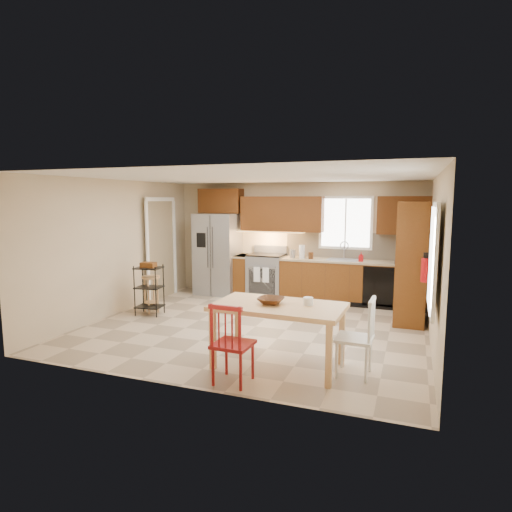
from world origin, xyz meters
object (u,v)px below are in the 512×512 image
object	(u,v)px
refrigerator	(218,254)
table_jar	(308,303)
chair_red	(233,343)
bar_stool	(151,294)
dining_table	(278,336)
pantry	(411,263)
range_stove	(267,276)
fire_extinguisher	(425,270)
utility_cart	(149,290)
table_bowl	(271,304)
chair_white	(354,337)
soap_bottle	(361,257)

from	to	relation	value
refrigerator	table_jar	distance (m)	4.60
chair_red	bar_stool	distance (m)	3.59
dining_table	table_jar	size ratio (longest dim) A/B	11.11
pantry	chair_red	size ratio (longest dim) A/B	2.17
pantry	bar_stool	world-z (taller)	pantry
range_stove	table_jar	world-z (taller)	range_stove
fire_extinguisher	utility_cart	xyz separation A→B (m)	(-4.75, -0.12, -0.63)
table_bowl	utility_cart	bearing A→B (deg)	151.75
fire_extinguisher	chair_white	distance (m)	1.91
table_jar	pantry	bearing A→B (deg)	65.47
pantry	table_jar	distance (m)	2.89
refrigerator	pantry	bearing A→B (deg)	-12.62
refrigerator	soap_bottle	size ratio (longest dim) A/B	9.53
chair_red	chair_white	bearing A→B (deg)	30.34
dining_table	table_jar	bearing A→B (deg)	17.99
refrigerator	table_jar	world-z (taller)	refrigerator
bar_stool	table_jar	bearing A→B (deg)	-12.12
bar_stool	pantry	bearing A→B (deg)	25.45
fire_extinguisher	utility_cart	size ratio (longest dim) A/B	0.38
chair_red	bar_stool	bearing A→B (deg)	140.98
soap_bottle	utility_cart	world-z (taller)	soap_bottle
soap_bottle	table_jar	size ratio (longest dim) A/B	1.29
range_stove	table_jar	size ratio (longest dim) A/B	6.21
chair_white	utility_cart	world-z (taller)	chair_white
soap_bottle	bar_stool	xyz separation A→B (m)	(-3.66, -1.92, -0.65)
chair_red	table_bowl	distance (m)	0.77
range_stove	dining_table	size ratio (longest dim) A/B	0.56
bar_stool	fire_extinguisher	bearing A→B (deg)	12.63
refrigerator	pantry	distance (m)	4.23
refrigerator	fire_extinguisher	xyz separation A→B (m)	(4.33, -1.98, 0.19)
chair_white	table_bowl	distance (m)	1.10
soap_bottle	chair_white	world-z (taller)	soap_bottle
dining_table	bar_stool	size ratio (longest dim) A/B	2.36
chair_white	range_stove	bearing A→B (deg)	35.02
soap_bottle	dining_table	bearing A→B (deg)	-99.50
refrigerator	bar_stool	distance (m)	2.08
chair_white	table_jar	xyz separation A→B (m)	(-0.59, 0.05, 0.36)
soap_bottle	bar_stool	size ratio (longest dim) A/B	0.27
table_bowl	soap_bottle	bearing A→B (deg)	78.93
table_bowl	table_jar	xyz separation A→B (m)	(0.46, 0.10, 0.03)
soap_bottle	utility_cart	size ratio (longest dim) A/B	0.20
chair_red	chair_white	world-z (taller)	same
chair_white	bar_stool	size ratio (longest dim) A/B	1.38
table_bowl	table_jar	distance (m)	0.48
table_bowl	bar_stool	size ratio (longest dim) A/B	0.48
dining_table	table_jar	xyz separation A→B (m)	(0.36, 0.10, 0.44)
chair_white	fire_extinguisher	bearing A→B (deg)	-24.37
pantry	table_jar	bearing A→B (deg)	-114.53
bar_stool	refrigerator	bearing A→B (deg)	89.05
dining_table	chair_red	size ratio (longest dim) A/B	1.70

